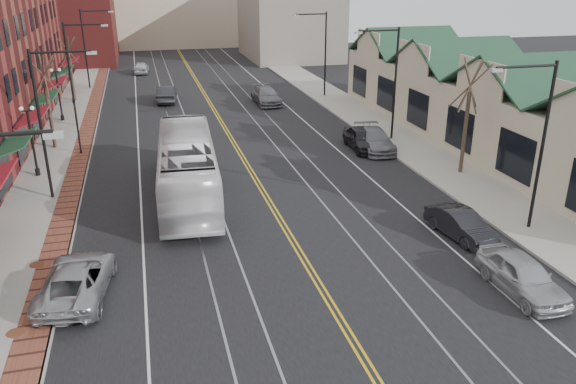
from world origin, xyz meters
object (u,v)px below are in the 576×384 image
parked_car_a (522,275)px  parked_car_d (362,139)px  parked_suv (77,280)px  transit_bus (187,167)px  parked_car_b (461,224)px  parked_car_c (375,140)px

parked_car_a → parked_car_d: (1.05, 19.35, 0.03)m
parked_suv → parked_car_a: size_ratio=1.17×
parked_suv → parked_car_a: parked_car_a is taller
transit_bus → parked_car_b: bearing=148.6°
parked_car_a → parked_car_d: size_ratio=0.96×
parked_suv → parked_car_d: parked_car_d is taller
parked_car_d → transit_bus: bearing=-152.2°
parked_suv → parked_car_b: bearing=-169.3°
transit_bus → parked_car_a: bearing=134.8°
parked_car_c → parked_car_d: (-0.75, 0.41, 0.03)m
parked_suv → transit_bus: bearing=-111.2°
parked_suv → parked_car_b: parked_suv is taller
parked_car_b → parked_car_c: 14.04m
parked_car_c → parked_car_d: size_ratio=1.12×
parked_car_a → parked_suv: bearing=166.0°
parked_car_d → parked_car_b: bearing=-90.5°
parked_car_d → parked_car_a: bearing=-90.6°
transit_bus → parked_suv: bearing=64.5°
parked_car_a → parked_car_c: 19.02m
parked_suv → parked_car_a: (16.80, -4.13, 0.03)m
parked_suv → parked_car_a: 17.30m
parked_car_b → parked_car_c: parked_car_c is taller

